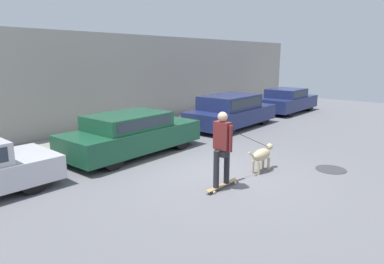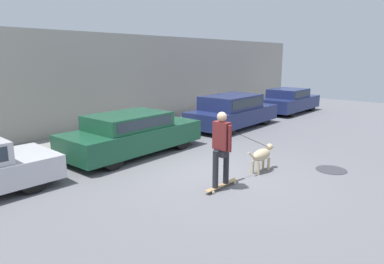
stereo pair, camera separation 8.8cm
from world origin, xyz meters
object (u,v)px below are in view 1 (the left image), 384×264
at_px(parked_car_1, 132,134).
at_px(parked_car_3, 287,101).
at_px(parked_car_2, 231,112).
at_px(skateboarder, 222,145).
at_px(dog, 262,155).

xyz_separation_m(parked_car_1, parked_car_3, (10.64, 0.00, -0.02)).
height_order(parked_car_2, parked_car_3, parked_car_2).
height_order(parked_car_1, parked_car_3, parked_car_1).
height_order(parked_car_3, skateboarder, skateboarder).
bearing_deg(dog, skateboarder, 178.71).
bearing_deg(parked_car_2, dog, -138.68).
bearing_deg(parked_car_1, dog, -74.30).
xyz_separation_m(parked_car_3, dog, (-9.49, -3.83, -0.17)).
distance_m(parked_car_2, skateboarder, 6.97).
height_order(parked_car_1, dog, parked_car_1).
bearing_deg(dog, parked_car_3, 23.69).
distance_m(parked_car_3, dog, 10.24).
relative_size(dog, skateboarder, 0.45).
bearing_deg(parked_car_1, parked_car_2, -0.95).
xyz_separation_m(parked_car_2, dog, (-4.22, -3.83, -0.23)).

